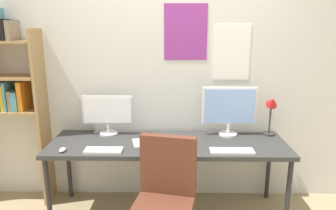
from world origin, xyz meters
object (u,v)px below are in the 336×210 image
Objects in this scene: monitor_left at (108,113)px; keyboard_right at (232,151)px; laptop_closed at (151,143)px; coffee_mug at (172,148)px; monitor_right at (229,109)px; desk_lamp at (272,109)px; keyboard_left at (104,150)px; desk at (168,147)px; computer_mouse at (63,150)px.

monitor_left is 1.34× the size of keyboard_right.
monitor_left is at bearing 159.13° from keyboard_right.
coffee_mug is at bearing -57.75° from laptop_closed.
monitor_right reaches higher than desk_lamp.
coffee_mug is (-0.97, -0.44, -0.24)m from desk_lamp.
keyboard_left is at bearing -164.86° from desk_lamp.
keyboard_right is 3.57× the size of coffee_mug.
coffee_mug reaches higher than laptop_closed.
desk_lamp is 1.31× the size of laptop_closed.
monitor_left is at bearing 95.17° from keyboard_left.
desk is 0.18m from laptop_closed.
laptop_closed reaches higher than keyboard_right.
keyboard_right is at bearing -22.33° from desk.
laptop_closed reaches higher than desk.
desk is 20.96× the size of coffee_mug.
keyboard_right is at bearing -20.87° from monitor_left.
desk_lamp reaches higher than coffee_mug.
desk_lamp is at bearing 12.58° from computer_mouse.
keyboard_left is at bearing -159.13° from monitor_right.
laptop_closed is (-0.76, -0.26, -0.26)m from monitor_right.
laptop_closed is 0.28m from coffee_mug.
desk is 1.08m from desk_lamp.
coffee_mug is (-0.56, -0.46, -0.23)m from monitor_right.
desk_lamp reaches higher than monitor_left.
monitor_right is 1.67× the size of laptop_closed.
keyboard_left is 0.36m from computer_mouse.
laptop_closed is (-0.72, 0.18, 0.00)m from keyboard_right.
keyboard_left is (-1.57, -0.43, -0.27)m from desk_lamp.
laptop_closed is (0.40, 0.18, 0.00)m from keyboard_left.
computer_mouse is (-1.48, -0.01, 0.01)m from keyboard_right.
monitor_left is at bearing 136.62° from laptop_closed.
monitor_right reaches higher than laptop_closed.
coffee_mug is at bearing -155.70° from desk_lamp.
monitor_left is 1.20× the size of desk_lamp.
desk_lamp is 1.11× the size of keyboard_right.
keyboard_right is at bearing -95.17° from monitor_right.
keyboard_right is at bearing -136.69° from desk_lamp.
keyboard_right is 0.52m from coffee_mug.
computer_mouse is at bearing -125.41° from monitor_left.
monitor_right is 0.52m from keyboard_right.
computer_mouse is (-0.32, -0.45, -0.21)m from monitor_left.
monitor_right is (0.60, 0.21, 0.33)m from desk.
desk is 4.40× the size of monitor_left.
coffee_mug is at bearing -1.33° from keyboard_left.
monitor_right is at bearing 84.83° from keyboard_right.
monitor_right is 0.85m from laptop_closed.
keyboard_left is 1.12m from keyboard_right.
desk is at bearing 157.67° from keyboard_right.
monitor_left is 1.26m from keyboard_right.
desk_lamp is 1.23m from laptop_closed.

